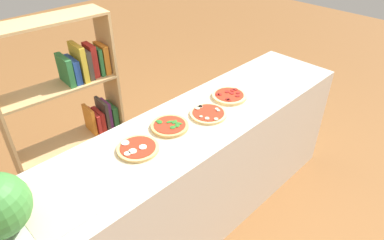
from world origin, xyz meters
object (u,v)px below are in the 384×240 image
(pizza_mushroom_2, at_px, (208,114))
(bookshelf, at_px, (78,110))
(pizza_spinach_1, at_px, (170,126))
(pizza_pepperoni_3, at_px, (229,96))
(pizza_mozzarella_0, at_px, (138,148))

(pizza_mushroom_2, relative_size, bookshelf, 0.17)
(bookshelf, bearing_deg, pizza_spinach_1, -78.16)
(pizza_pepperoni_3, distance_m, bookshelf, 1.14)
(pizza_spinach_1, distance_m, pizza_pepperoni_3, 0.53)
(bookshelf, bearing_deg, pizza_mushroom_2, -64.20)
(pizza_spinach_1, xyz_separation_m, pizza_mushroom_2, (0.27, -0.07, -0.00))
(pizza_mushroom_2, xyz_separation_m, bookshelf, (-0.44, 0.92, -0.19))
(pizza_mozzarella_0, distance_m, pizza_mushroom_2, 0.54)
(pizza_spinach_1, height_order, pizza_pepperoni_3, same)
(pizza_mozzarella_0, height_order, bookshelf, bookshelf)
(pizza_mozzarella_0, relative_size, pizza_spinach_1, 1.02)
(pizza_mozzarella_0, xyz_separation_m, pizza_pepperoni_3, (0.80, 0.01, 0.00))
(pizza_spinach_1, height_order, pizza_mushroom_2, pizza_spinach_1)
(pizza_mozzarella_0, bearing_deg, pizza_spinach_1, 7.18)
(pizza_mozzarella_0, bearing_deg, pizza_mushroom_2, -3.99)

